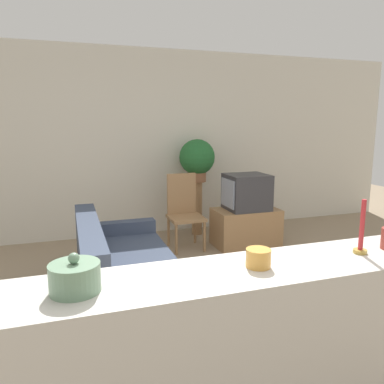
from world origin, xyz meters
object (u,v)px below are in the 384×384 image
at_px(television, 246,192).
at_px(decorative_bowl, 75,277).
at_px(potted_plant, 197,158).
at_px(wooden_chair, 184,209).
at_px(couch, 123,272).

xyz_separation_m(television, decorative_bowl, (-2.25, -2.94, 0.30)).
relative_size(television, potted_plant, 0.90).
bearing_deg(television, wooden_chair, 166.30).
height_order(couch, decorative_bowl, decorative_bowl).
relative_size(television, decorative_bowl, 2.70).
bearing_deg(wooden_chair, potted_plant, 54.48).
bearing_deg(couch, potted_plant, 52.63).
xyz_separation_m(couch, potted_plant, (1.36, 1.78, 0.87)).
bearing_deg(decorative_bowl, couch, 76.90).
xyz_separation_m(television, potted_plant, (-0.45, 0.70, 0.40)).
xyz_separation_m(couch, wooden_chair, (1.00, 1.27, 0.25)).
xyz_separation_m(couch, television, (1.81, 1.08, 0.47)).
relative_size(couch, potted_plant, 2.79).
height_order(potted_plant, decorative_bowl, potted_plant).
relative_size(potted_plant, decorative_bowl, 3.02).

